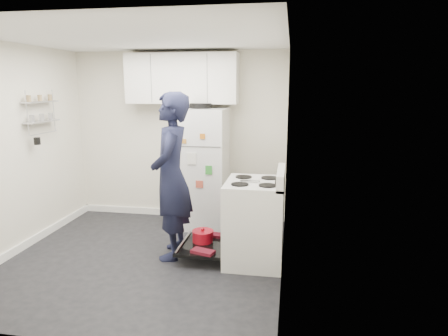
% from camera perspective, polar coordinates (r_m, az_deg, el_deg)
% --- Properties ---
extents(room, '(3.21, 3.21, 2.51)m').
position_cam_1_polar(room, '(4.61, -11.97, 1.50)').
color(room, black).
rests_on(room, ground).
extents(electric_range, '(0.66, 0.76, 1.10)m').
position_cam_1_polar(electric_range, '(4.62, 4.23, -7.74)').
color(electric_range, silver).
rests_on(electric_range, ground).
extents(open_oven_door, '(0.55, 0.72, 0.21)m').
position_cam_1_polar(open_oven_door, '(4.84, -2.96, -10.47)').
color(open_oven_door, black).
rests_on(open_oven_door, ground).
extents(refrigerator, '(0.72, 0.74, 1.76)m').
position_cam_1_polar(refrigerator, '(5.70, -3.24, 0.05)').
color(refrigerator, white).
rests_on(refrigerator, ground).
extents(upper_cabinets, '(1.60, 0.33, 0.70)m').
position_cam_1_polar(upper_cabinets, '(5.83, -6.02, 12.59)').
color(upper_cabinets, silver).
rests_on(upper_cabinets, room).
extents(wall_shelf_rack, '(0.14, 0.60, 0.61)m').
position_cam_1_polar(wall_shelf_rack, '(5.66, -24.72, 7.32)').
color(wall_shelf_rack, '#B2B2B7').
rests_on(wall_shelf_rack, room).
extents(person, '(0.54, 0.76, 1.94)m').
position_cam_1_polar(person, '(4.67, -7.55, -1.21)').
color(person, black).
rests_on(person, ground).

